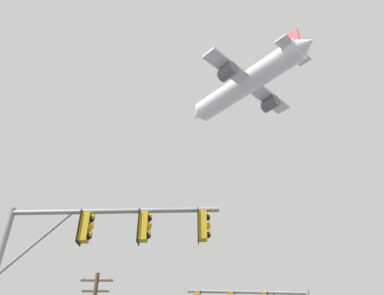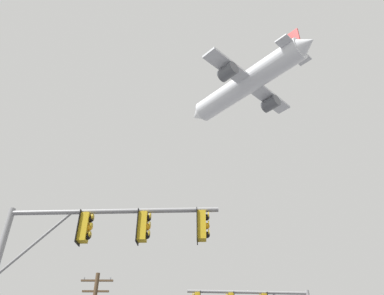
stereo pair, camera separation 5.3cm
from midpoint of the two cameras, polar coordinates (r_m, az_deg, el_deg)
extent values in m
cylinder|color=gray|center=(11.99, -12.02, -9.64)|extent=(6.57, 0.49, 0.15)
cylinder|color=gray|center=(12.39, -23.26, -13.53)|extent=(2.03, 0.18, 2.08)
cube|color=gold|center=(11.44, 1.52, -12.04)|extent=(0.28, 0.33, 0.90)
cylinder|color=gold|center=(11.63, 1.48, -9.70)|extent=(0.05, 0.05, 0.12)
cube|color=black|center=(11.44, 0.80, -12.05)|extent=(0.05, 0.46, 1.04)
sphere|color=black|center=(11.54, 2.23, -10.78)|extent=(0.20, 0.20, 0.20)
cylinder|color=gold|center=(11.56, 2.55, -10.50)|extent=(0.05, 0.21, 0.21)
sphere|color=orange|center=(11.43, 2.26, -12.07)|extent=(0.20, 0.20, 0.20)
cylinder|color=gold|center=(11.45, 2.59, -11.78)|extent=(0.05, 0.21, 0.21)
sphere|color=black|center=(11.33, 2.30, -13.38)|extent=(0.20, 0.20, 0.20)
cylinder|color=gold|center=(11.35, 2.63, -13.09)|extent=(0.05, 0.21, 0.21)
cube|color=gold|center=(11.59, -7.65, -12.06)|extent=(0.28, 0.33, 0.90)
cylinder|color=gold|center=(11.79, -7.46, -9.76)|extent=(0.05, 0.05, 0.12)
cube|color=black|center=(11.62, -8.34, -12.05)|extent=(0.05, 0.46, 1.04)
sphere|color=black|center=(11.67, -6.83, -10.84)|extent=(0.20, 0.20, 0.20)
cylinder|color=gold|center=(11.69, -6.49, -10.57)|extent=(0.05, 0.21, 0.21)
sphere|color=orange|center=(11.57, -6.93, -12.12)|extent=(0.20, 0.20, 0.20)
cylinder|color=gold|center=(11.58, -6.58, -11.85)|extent=(0.05, 0.21, 0.21)
sphere|color=black|center=(11.47, -7.02, -13.42)|extent=(0.20, 0.20, 0.20)
cylinder|color=gold|center=(11.48, -6.67, -13.14)|extent=(0.05, 0.21, 0.21)
cube|color=gold|center=(12.03, -16.35, -11.81)|extent=(0.28, 0.33, 0.90)
cylinder|color=gold|center=(12.21, -15.97, -9.60)|extent=(0.05, 0.05, 0.12)
cube|color=black|center=(12.07, -17.00, -11.78)|extent=(0.05, 0.46, 1.04)
sphere|color=black|center=(12.08, -15.49, -10.66)|extent=(0.20, 0.20, 0.20)
cylinder|color=gold|center=(12.08, -15.14, -10.41)|extent=(0.05, 0.21, 0.21)
sphere|color=orange|center=(11.98, -15.69, -11.89)|extent=(0.20, 0.20, 0.20)
cylinder|color=gold|center=(11.98, -15.34, -11.63)|extent=(0.05, 0.21, 0.21)
sphere|color=black|center=(11.88, -15.90, -13.13)|extent=(0.20, 0.20, 0.20)
cylinder|color=gold|center=(11.88, -15.55, -12.88)|extent=(0.05, 0.21, 0.21)
cylinder|color=gray|center=(20.07, 8.60, -21.30)|extent=(6.11, 0.56, 0.15)
cylinder|color=gold|center=(19.67, 0.73, -21.44)|extent=(0.05, 0.05, 0.12)
cylinder|color=gold|center=(19.61, 0.08, -21.94)|extent=(0.05, 0.21, 0.21)
cylinder|color=gold|center=(19.89, 5.92, -21.42)|extent=(0.05, 0.05, 0.12)
cylinder|color=gold|center=(20.25, 10.96, -21.25)|extent=(0.05, 0.05, 0.12)
cube|color=brown|center=(27.57, -14.59, -19.32)|extent=(2.20, 0.12, 0.12)
cube|color=brown|center=(27.41, -14.81, -20.73)|extent=(1.80, 0.12, 0.12)
cylinder|color=gray|center=(27.81, -16.46, -18.91)|extent=(0.10, 0.10, 0.18)
cylinder|color=gray|center=(27.41, -12.62, -19.23)|extent=(0.10, 0.10, 0.18)
cylinder|color=white|center=(52.65, 8.41, 9.84)|extent=(14.07, 14.84, 3.09)
cone|color=white|center=(57.36, 0.94, 5.11)|extent=(3.59, 3.55, 2.93)
cone|color=white|center=(49.42, 17.28, 15.06)|extent=(3.24, 3.20, 2.62)
cube|color=silver|center=(52.13, 8.87, 9.72)|extent=(13.47, 12.70, 0.35)
cylinder|color=#595B60|center=(48.84, 5.51, 11.57)|extent=(2.85, 2.88, 1.74)
cylinder|color=#595B60|center=(54.43, 12.00, 6.62)|extent=(2.85, 2.88, 1.74)
cube|color=#B21E1E|center=(51.23, 14.98, 15.24)|extent=(2.01, 2.14, 3.67)
cube|color=silver|center=(50.12, 15.41, 14.26)|extent=(5.43, 5.21, 0.19)
camera|label=1|loc=(0.03, -90.06, 0.04)|focal=34.42mm
camera|label=2|loc=(0.03, 89.94, -0.04)|focal=34.42mm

